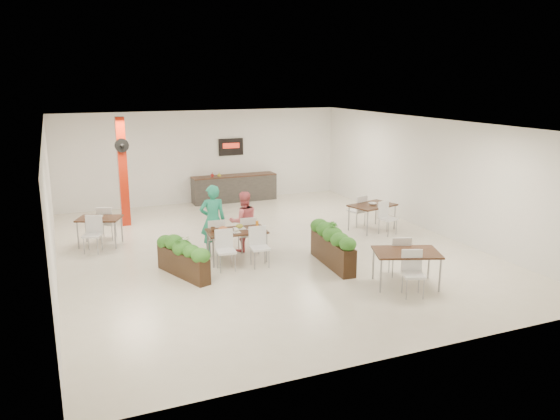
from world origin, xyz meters
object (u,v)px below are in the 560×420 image
object	(u,v)px
main_table	(236,235)
side_table_a	(100,222)
service_counter	(234,187)
side_table_c	(406,257)
planter_right	(332,245)
side_table_b	(372,208)
diner_man	(213,220)
red_column	(123,171)
diner_woman	(244,221)
planter_left	(183,255)

from	to	relation	value
main_table	side_table_a	distance (m)	3.86
service_counter	side_table_c	size ratio (longest dim) A/B	1.80
service_counter	main_table	distance (m)	6.53
planter_right	side_table_b	xyz separation A→B (m)	(2.50, 2.28, 0.13)
diner_man	red_column	bearing A→B (deg)	-61.51
side_table_c	diner_man	bearing A→B (deg)	152.61
red_column	side_table_c	bearing A→B (deg)	-56.50
planter_right	side_table_c	xyz separation A→B (m)	(0.84, -1.71, 0.13)
red_column	diner_woman	xyz separation A→B (m)	(2.44, -3.71, -0.87)
main_table	planter_right	bearing A→B (deg)	-31.64
diner_woman	side_table_a	bearing A→B (deg)	-24.80
red_column	side_table_c	size ratio (longest dim) A/B	1.92
diner_woman	side_table_b	bearing A→B (deg)	-169.33
service_counter	side_table_b	distance (m)	5.72
main_table	diner_woman	distance (m)	0.78
planter_left	side_table_c	size ratio (longest dim) A/B	1.03
main_table	planter_left	distance (m)	1.55
planter_right	side_table_c	bearing A→B (deg)	-64.00
main_table	service_counter	bearing A→B (deg)	72.46
side_table_a	side_table_c	distance (m)	7.88
diner_woman	planter_right	xyz separation A→B (m)	(1.54, -1.86, -0.26)
main_table	planter_left	bearing A→B (deg)	-158.33
side_table_b	diner_woman	bearing A→B (deg)	170.55
main_table	diner_man	xyz separation A→B (m)	(-0.39, 0.65, 0.25)
side_table_a	diner_man	bearing A→B (deg)	-13.89
red_column	main_table	distance (m)	4.92
red_column	planter_right	distance (m)	6.94
planter_left	planter_right	distance (m)	3.44
side_table_b	planter_right	bearing A→B (deg)	-153.04
side_table_c	diner_woman	bearing A→B (deg)	144.61
red_column	planter_left	distance (m)	5.10
side_table_a	side_table_b	size ratio (longest dim) A/B	0.99
service_counter	side_table_c	world-z (taller)	service_counter
planter_right	side_table_a	distance (m)	6.13
side_table_a	side_table_b	xyz separation A→B (m)	(7.36, -1.45, 0.02)
red_column	diner_woman	size ratio (longest dim) A/B	2.08
diner_woman	planter_left	xyz separation A→B (m)	(-1.84, -1.22, -0.27)
side_table_b	diner_man	bearing A→B (deg)	169.56
side_table_a	side_table_c	world-z (taller)	same
main_table	diner_woman	size ratio (longest dim) A/B	1.11
service_counter	side_table_b	size ratio (longest dim) A/B	1.79
side_table_b	main_table	bearing A→B (deg)	178.17
service_counter	main_table	size ratio (longest dim) A/B	1.75
main_table	diner_man	world-z (taller)	diner_man
diner_man	diner_woman	xyz separation A→B (m)	(0.80, -0.00, -0.12)
side_table_a	service_counter	bearing A→B (deg)	59.90
diner_man	side_table_a	size ratio (longest dim) A/B	1.07
service_counter	diner_woman	bearing A→B (deg)	-105.62
service_counter	diner_woman	size ratio (longest dim) A/B	1.95
side_table_b	side_table_a	bearing A→B (deg)	153.39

